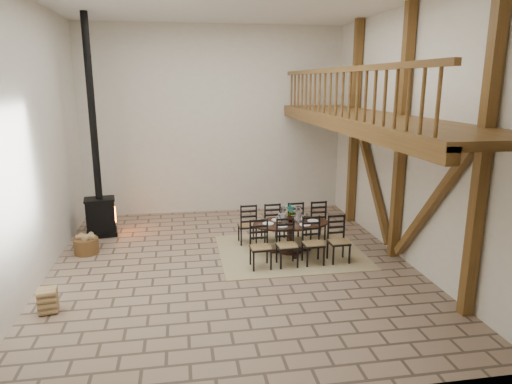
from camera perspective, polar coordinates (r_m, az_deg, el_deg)
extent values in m
plane|color=#8E755F|center=(9.14, -2.96, -9.17)|extent=(8.00, 8.00, 0.00)
cube|color=silver|center=(12.46, -5.24, 8.79)|extent=(7.00, 0.02, 5.00)
cube|color=silver|center=(4.59, 2.39, 0.50)|extent=(7.00, 0.02, 5.00)
cube|color=silver|center=(8.83, -26.49, 5.43)|extent=(0.02, 8.00, 5.00)
cube|color=silver|center=(9.53, 18.39, 6.67)|extent=(0.02, 8.00, 5.00)
cube|color=brown|center=(7.36, 26.53, 4.06)|extent=(0.18, 0.18, 5.00)
cube|color=brown|center=(9.48, 17.74, 6.69)|extent=(0.18, 0.18, 5.00)
cube|color=brown|center=(11.74, 12.20, 8.25)|extent=(0.18, 0.18, 5.00)
cube|color=brown|center=(8.60, 20.95, -1.71)|extent=(0.14, 2.16, 2.54)
cube|color=brown|center=(10.76, 14.33, 1.73)|extent=(0.14, 2.16, 2.54)
cube|color=brown|center=(9.45, 17.87, 8.49)|extent=(0.20, 7.80, 0.20)
cube|color=brown|center=(9.15, 14.06, 8.90)|extent=(1.60, 7.80, 0.12)
cube|color=brown|center=(8.91, 9.84, 8.34)|extent=(0.18, 7.80, 0.22)
cube|color=brown|center=(8.88, 10.11, 14.78)|extent=(0.09, 7.60, 0.09)
cube|color=brown|center=(8.88, 9.99, 12.07)|extent=(0.06, 7.60, 0.86)
cube|color=tan|center=(9.83, 4.30, -7.46)|extent=(3.00, 2.50, 0.02)
ellipsoid|color=black|center=(9.62, 4.36, -3.92)|extent=(1.65, 1.03, 0.04)
cylinder|color=black|center=(9.72, 4.33, -5.79)|extent=(0.16, 0.16, 0.59)
cylinder|color=black|center=(9.81, 4.30, -7.24)|extent=(0.50, 0.50, 0.06)
cube|color=#A0834A|center=(8.86, 0.57, -6.95)|extent=(0.40, 0.39, 0.04)
cube|color=black|center=(8.94, 0.57, -8.29)|extent=(0.39, 0.39, 0.41)
cube|color=black|center=(8.93, 0.35, -5.10)|extent=(0.34, 0.05, 0.53)
cube|color=#A0834A|center=(8.97, 3.92, -6.70)|extent=(0.40, 0.39, 0.04)
cube|color=black|center=(9.05, 3.90, -8.03)|extent=(0.39, 0.39, 0.41)
cube|color=black|center=(9.05, 3.67, -4.87)|extent=(0.34, 0.05, 0.53)
cube|color=#A0834A|center=(9.12, 7.17, -6.43)|extent=(0.40, 0.39, 0.04)
cube|color=black|center=(9.20, 7.13, -7.74)|extent=(0.39, 0.39, 0.41)
cube|color=black|center=(9.19, 6.88, -4.64)|extent=(0.34, 0.05, 0.53)
cube|color=#A0834A|center=(9.30, 10.30, -6.15)|extent=(0.40, 0.39, 0.04)
cube|color=black|center=(9.38, 10.25, -7.44)|extent=(0.39, 0.39, 0.41)
cube|color=black|center=(9.37, 9.99, -4.40)|extent=(0.34, 0.05, 0.53)
cube|color=#A0834A|center=(10.17, -1.09, -4.19)|extent=(0.40, 0.39, 0.04)
cube|color=black|center=(10.24, -1.09, -5.38)|extent=(0.39, 0.39, 0.41)
cube|color=black|center=(9.94, -0.92, -3.13)|extent=(0.34, 0.05, 0.53)
cube|color=#A0834A|center=(10.28, 1.84, -4.00)|extent=(0.40, 0.39, 0.04)
cube|color=black|center=(10.35, 1.83, -5.19)|extent=(0.39, 0.39, 0.41)
cube|color=black|center=(10.05, 2.07, -2.95)|extent=(0.34, 0.05, 0.53)
cube|color=#A0834A|center=(10.41, 4.70, -3.82)|extent=(0.40, 0.39, 0.04)
cube|color=black|center=(10.47, 4.68, -4.99)|extent=(0.39, 0.39, 0.41)
cube|color=black|center=(10.18, 4.99, -2.77)|extent=(0.34, 0.05, 0.53)
cube|color=#A0834A|center=(10.56, 7.48, -3.62)|extent=(0.40, 0.39, 0.04)
cube|color=black|center=(10.63, 7.45, -4.78)|extent=(0.39, 0.39, 0.41)
cube|color=black|center=(10.34, 7.82, -2.59)|extent=(0.34, 0.05, 0.53)
cube|color=white|center=(9.61, 4.37, -3.78)|extent=(1.26, 0.66, 0.01)
cube|color=white|center=(9.59, 4.38, -3.30)|extent=(0.81, 0.29, 0.18)
cylinder|color=white|center=(9.52, 3.46, -2.90)|extent=(0.12, 0.12, 0.34)
cylinder|color=white|center=(9.61, 5.30, -2.78)|extent=(0.12, 0.12, 0.34)
cylinder|color=white|center=(9.55, 3.45, -3.41)|extent=(0.06, 0.06, 0.16)
cylinder|color=white|center=(9.63, 5.29, -3.29)|extent=(0.06, 0.06, 0.16)
imported|color=#4C723F|center=(9.60, 4.31, -2.67)|extent=(0.20, 0.14, 0.37)
cube|color=black|center=(11.45, -18.68, -4.85)|extent=(0.77, 0.63, 0.11)
cube|color=black|center=(11.32, -18.84, -2.79)|extent=(0.70, 0.57, 0.75)
cube|color=#FF590C|center=(11.32, -17.17, -2.67)|extent=(0.06, 0.30, 0.30)
cube|color=black|center=(11.22, -19.00, -0.86)|extent=(0.75, 0.62, 0.04)
cylinder|color=black|center=(10.92, -19.84, 9.74)|extent=(0.16, 0.16, 4.10)
cylinder|color=brown|center=(10.33, -20.43, -6.34)|extent=(0.50, 0.50, 0.33)
cube|color=tan|center=(10.27, -20.52, -5.28)|extent=(0.27, 0.27, 0.10)
cube|color=tan|center=(8.05, -24.57, -12.25)|extent=(0.33, 0.34, 0.40)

